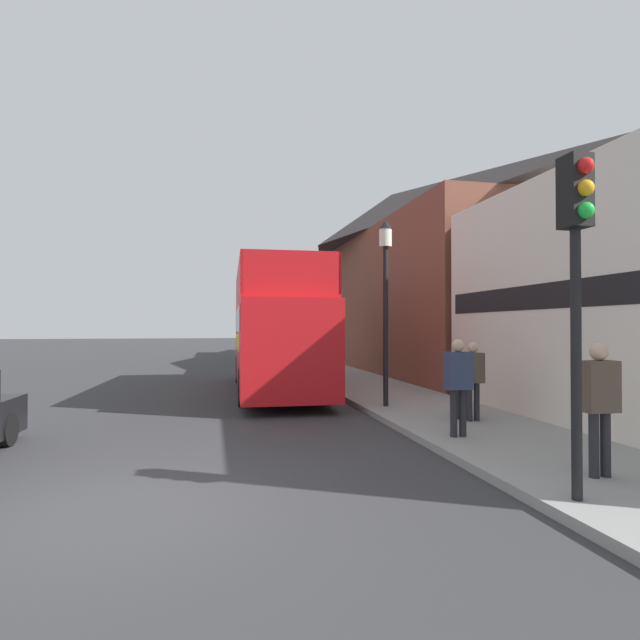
% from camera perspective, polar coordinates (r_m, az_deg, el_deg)
% --- Properties ---
extents(ground_plane, '(144.00, 144.00, 0.00)m').
position_cam_1_polar(ground_plane, '(27.24, -14.40, -5.31)').
color(ground_plane, '#333335').
extents(sidewalk, '(3.14, 108.00, 0.14)m').
position_cam_1_polar(sidewalk, '(24.79, 0.15, -5.62)').
color(sidewalk, gray).
rests_on(sidewalk, ground_plane).
extents(brick_terrace_rear, '(6.00, 25.29, 9.62)m').
position_cam_1_polar(brick_terrace_rear, '(28.41, 8.19, 4.58)').
color(brick_terrace_rear, brown).
rests_on(brick_terrace_rear, ground_plane).
extents(tour_bus, '(2.82, 9.73, 4.02)m').
position_cam_1_polar(tour_bus, '(16.65, -5.14, -1.87)').
color(tour_bus, red).
rests_on(tour_bus, ground_plane).
extents(parked_car_ahead_of_bus, '(1.91, 4.04, 1.47)m').
position_cam_1_polar(parked_car_ahead_of_bus, '(24.23, -6.01, -4.25)').
color(parked_car_ahead_of_bus, silver).
rests_on(parked_car_ahead_of_bus, ground_plane).
extents(pedestrian_nearest, '(0.47, 0.26, 1.79)m').
position_cam_1_polar(pedestrian_nearest, '(7.70, 29.30, -7.60)').
color(pedestrian_nearest, '#232328').
rests_on(pedestrian_nearest, sidewalk).
extents(pedestrian_second, '(0.47, 0.26, 1.78)m').
position_cam_1_polar(pedestrian_second, '(9.53, 15.50, -6.38)').
color(pedestrian_second, '#232328').
rests_on(pedestrian_second, sidewalk).
extents(pedestrian_third, '(0.44, 0.24, 1.68)m').
position_cam_1_polar(pedestrian_third, '(11.20, 17.08, -5.87)').
color(pedestrian_third, '#232328').
rests_on(pedestrian_third, sidewalk).
extents(traffic_signal, '(0.28, 0.42, 4.01)m').
position_cam_1_polar(traffic_signal, '(6.57, 27.29, 7.38)').
color(traffic_signal, black).
rests_on(traffic_signal, sidewalk).
extents(lamp_post_nearest, '(0.35, 0.35, 4.72)m').
position_cam_1_polar(lamp_post_nearest, '(12.84, 7.50, 4.78)').
color(lamp_post_nearest, black).
rests_on(lamp_post_nearest, sidewalk).
extents(lamp_post_second, '(0.35, 0.35, 4.50)m').
position_cam_1_polar(lamp_post_second, '(22.05, -0.70, 2.07)').
color(lamp_post_second, black).
rests_on(lamp_post_second, sidewalk).
extents(litter_bin, '(0.48, 0.48, 0.91)m').
position_cam_1_polar(litter_bin, '(11.54, 15.76, -8.36)').
color(litter_bin, black).
rests_on(litter_bin, sidewalk).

